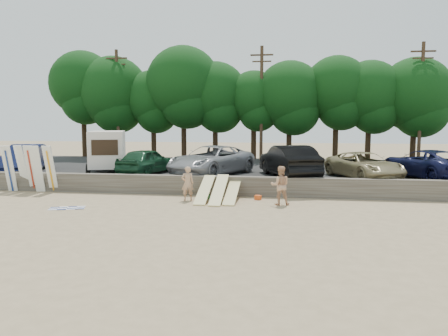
# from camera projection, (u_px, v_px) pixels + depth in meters

# --- Properties ---
(ground) EXTENTS (120.00, 120.00, 0.00)m
(ground) POSITION_uv_depth(u_px,v_px,m) (193.00, 206.00, 19.74)
(ground) COLOR tan
(ground) RESTS_ON ground
(seawall) EXTENTS (44.00, 0.50, 1.00)m
(seawall) POSITION_uv_depth(u_px,v_px,m) (205.00, 185.00, 22.63)
(seawall) COLOR #6B6356
(seawall) RESTS_ON ground
(parking_lot) EXTENTS (44.00, 14.50, 0.70)m
(parking_lot) POSITION_uv_depth(u_px,v_px,m) (226.00, 172.00, 30.02)
(parking_lot) COLOR #282828
(parking_lot) RESTS_ON ground
(treeline) EXTENTS (33.58, 6.68, 9.40)m
(treeline) POSITION_uv_depth(u_px,v_px,m) (232.00, 91.00, 36.36)
(treeline) COLOR #382616
(treeline) RESTS_ON parking_lot
(utility_poles) EXTENTS (25.80, 0.26, 9.00)m
(utility_poles) POSITION_uv_depth(u_px,v_px,m) (261.00, 101.00, 34.59)
(utility_poles) COLOR #473321
(utility_poles) RESTS_ON parking_lot
(box_trailer) EXTENTS (3.18, 4.37, 2.51)m
(box_trailer) POSITION_uv_depth(u_px,v_px,m) (108.00, 149.00, 26.79)
(box_trailer) COLOR silver
(box_trailer) RESTS_ON parking_lot
(car_0) EXTENTS (3.19, 5.37, 1.67)m
(car_0) POSITION_uv_depth(u_px,v_px,m) (26.00, 158.00, 27.21)
(car_0) COLOR #131C45
(car_0) RESTS_ON parking_lot
(car_1) EXTENTS (2.72, 4.77, 1.53)m
(car_1) POSITION_uv_depth(u_px,v_px,m) (146.00, 161.00, 25.79)
(car_1) COLOR #174026
(car_1) RESTS_ON parking_lot
(car_2) EXTENTS (5.08, 6.69, 1.69)m
(car_2) POSITION_uv_depth(u_px,v_px,m) (211.00, 160.00, 25.50)
(car_2) COLOR gray
(car_2) RESTS_ON parking_lot
(car_3) EXTENTS (3.64, 5.75, 1.79)m
(car_3) POSITION_uv_depth(u_px,v_px,m) (289.00, 161.00, 24.36)
(car_3) COLOR black
(car_3) RESTS_ON parking_lot
(car_4) EXTENTS (4.27, 5.68, 1.43)m
(car_4) POSITION_uv_depth(u_px,v_px,m) (364.00, 165.00, 23.77)
(car_4) COLOR #96885F
(car_4) RESTS_ON parking_lot
(car_5) EXTENTS (4.54, 6.20, 1.57)m
(car_5) POSITION_uv_depth(u_px,v_px,m) (426.00, 164.00, 23.98)
(car_5) COLOR #0E1133
(car_5) RESTS_ON parking_lot
(surfboard_upright_0) EXTENTS (0.60, 0.80, 2.52)m
(surfboard_upright_0) POSITION_uv_depth(u_px,v_px,m) (9.00, 169.00, 23.52)
(surfboard_upright_0) COLOR white
(surfboard_upright_0) RESTS_ON ground
(surfboard_upright_1) EXTENTS (0.57, 0.75, 2.53)m
(surfboard_upright_1) POSITION_uv_depth(u_px,v_px,m) (22.00, 168.00, 23.71)
(surfboard_upright_1) COLOR white
(surfboard_upright_1) RESTS_ON ground
(surfboard_upright_2) EXTENTS (0.55, 0.73, 2.54)m
(surfboard_upright_2) POSITION_uv_depth(u_px,v_px,m) (31.00, 169.00, 23.52)
(surfboard_upright_2) COLOR white
(surfboard_upright_2) RESTS_ON ground
(surfboard_upright_3) EXTENTS (0.56, 0.73, 2.54)m
(surfboard_upright_3) POSITION_uv_depth(u_px,v_px,m) (37.00, 169.00, 23.35)
(surfboard_upright_3) COLOR white
(surfboard_upright_3) RESTS_ON ground
(surfboard_upright_4) EXTENTS (0.51, 0.74, 2.53)m
(surfboard_upright_4) POSITION_uv_depth(u_px,v_px,m) (50.00, 169.00, 23.32)
(surfboard_upright_4) COLOR white
(surfboard_upright_4) RESTS_ON ground
(surfboard_low_0) EXTENTS (0.56, 2.85, 1.06)m
(surfboard_low_0) POSITION_uv_depth(u_px,v_px,m) (205.00, 190.00, 21.06)
(surfboard_low_0) COLOR beige
(surfboard_low_0) RESTS_ON ground
(surfboard_low_1) EXTENTS (0.56, 2.83, 1.13)m
(surfboard_low_1) POSITION_uv_depth(u_px,v_px,m) (219.00, 190.00, 20.81)
(surfboard_low_1) COLOR beige
(surfboard_low_1) RESTS_ON ground
(surfboard_low_2) EXTENTS (0.56, 2.91, 0.88)m
(surfboard_low_2) POSITION_uv_depth(u_px,v_px,m) (232.00, 192.00, 21.00)
(surfboard_low_2) COLOR beige
(surfboard_low_2) RESTS_ON ground
(beachgoer_a) EXTENTS (0.70, 0.56, 1.66)m
(beachgoer_a) POSITION_uv_depth(u_px,v_px,m) (188.00, 183.00, 21.02)
(beachgoer_a) COLOR tan
(beachgoer_a) RESTS_ON ground
(beachgoer_b) EXTENTS (0.93, 0.76, 1.79)m
(beachgoer_b) POSITION_uv_depth(u_px,v_px,m) (280.00, 185.00, 19.90)
(beachgoer_b) COLOR tan
(beachgoer_b) RESTS_ON ground
(cooler) EXTENTS (0.39, 0.32, 0.32)m
(cooler) POSITION_uv_depth(u_px,v_px,m) (206.00, 195.00, 21.55)
(cooler) COLOR green
(cooler) RESTS_ON ground
(gear_bag) EXTENTS (0.35, 0.31, 0.22)m
(gear_bag) POSITION_uv_depth(u_px,v_px,m) (258.00, 198.00, 21.26)
(gear_bag) COLOR #DF501A
(gear_bag) RESTS_ON ground
(beach_towel) EXTENTS (1.91, 1.91, 0.00)m
(beach_towel) POSITION_uv_depth(u_px,v_px,m) (67.00, 208.00, 19.17)
(beach_towel) COLOR white
(beach_towel) RESTS_ON ground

